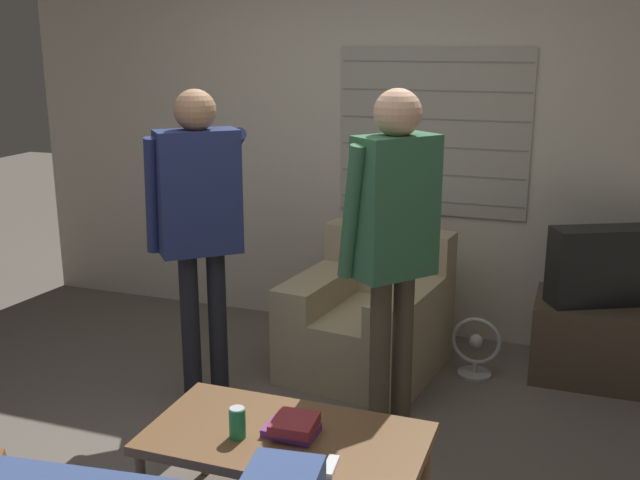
% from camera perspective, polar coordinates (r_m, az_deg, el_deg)
% --- Properties ---
extents(ground_plane, '(16.00, 16.00, 0.00)m').
position_cam_1_polar(ground_plane, '(3.62, -5.19, -17.49)').
color(ground_plane, '#665B51').
extents(wall_back, '(5.20, 0.08, 2.55)m').
position_cam_1_polar(wall_back, '(5.00, 4.39, 7.37)').
color(wall_back, beige).
rests_on(wall_back, ground_plane).
extents(armchair_beige, '(0.93, 0.99, 0.81)m').
position_cam_1_polar(armchair_beige, '(4.55, 3.80, -5.96)').
color(armchair_beige, tan).
rests_on(armchair_beige, ground_plane).
extents(coffee_table, '(1.10, 0.59, 0.44)m').
position_cam_1_polar(coffee_table, '(3.07, -2.59, -15.21)').
color(coffee_table, brown).
rests_on(coffee_table, ground_plane).
extents(tv_stand, '(0.82, 0.52, 0.47)m').
position_cam_1_polar(tv_stand, '(4.73, 20.91, -7.17)').
color(tv_stand, '#4C3D2D').
rests_on(tv_stand, ground_plane).
extents(tv, '(0.74, 0.50, 0.45)m').
position_cam_1_polar(tv, '(4.58, 21.43, -1.81)').
color(tv, black).
rests_on(tv, tv_stand).
extents(person_left_standing, '(0.51, 0.81, 1.71)m').
position_cam_1_polar(person_left_standing, '(3.94, -9.21, 2.25)').
color(person_left_standing, black).
rests_on(person_left_standing, ground_plane).
extents(person_right_standing, '(0.53, 0.75, 1.74)m').
position_cam_1_polar(person_right_standing, '(3.47, 5.58, 0.91)').
color(person_right_standing, '#4C4233').
rests_on(person_right_standing, ground_plane).
extents(book_stack, '(0.21, 0.19, 0.07)m').
position_cam_1_polar(book_stack, '(3.03, -2.06, -14.02)').
color(book_stack, '#75387F').
rests_on(book_stack, coffee_table).
extents(soda_can, '(0.07, 0.07, 0.13)m').
position_cam_1_polar(soda_can, '(3.01, -6.31, -13.67)').
color(soda_can, '#238E47').
rests_on(soda_can, coffee_table).
extents(spare_remote, '(0.05, 0.13, 0.02)m').
position_cam_1_polar(spare_remote, '(2.82, 0.81, -16.90)').
color(spare_remote, white).
rests_on(spare_remote, coffee_table).
extents(floor_fan, '(0.29, 0.20, 0.37)m').
position_cam_1_polar(floor_fan, '(4.57, 11.77, -8.14)').
color(floor_fan, '#A8A8AD').
rests_on(floor_fan, ground_plane).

